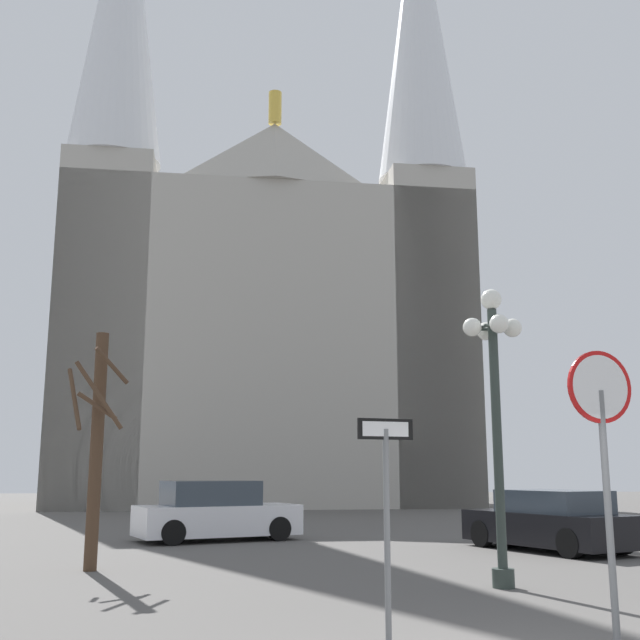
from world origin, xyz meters
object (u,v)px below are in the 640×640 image
at_px(parked_car_far_black, 549,522).
at_px(one_way_arrow_sign, 386,498).
at_px(cathedral, 267,298).
at_px(street_lamp, 495,391).
at_px(bare_tree, 96,442).
at_px(stop_sign, 603,434).
at_px(parked_car_near_white, 215,513).

bearing_deg(parked_car_far_black, one_way_arrow_sign, -120.96).
bearing_deg(cathedral, street_lamp, -84.07).
bearing_deg(cathedral, one_way_arrow_sign, -89.12).
height_order(cathedral, bare_tree, cathedral).
bearing_deg(stop_sign, parked_car_far_black, 71.85).
xyz_separation_m(bare_tree, parked_car_near_white, (2.11, 6.19, -1.66)).
xyz_separation_m(stop_sign, street_lamp, (0.21, 4.30, 0.92)).
xyz_separation_m(stop_sign, parked_car_far_black, (3.22, 9.82, -1.60)).
relative_size(cathedral, stop_sign, 11.74).
distance_m(cathedral, street_lamp, 31.17).
xyz_separation_m(cathedral, bare_tree, (-3.97, -27.12, -9.03)).
bearing_deg(bare_tree, cathedral, 81.67).
bearing_deg(parked_car_far_black, parked_car_near_white, 156.60).
relative_size(stop_sign, street_lamp, 0.65).
bearing_deg(stop_sign, bare_tree, 134.12).
bearing_deg(street_lamp, one_way_arrow_sign, -124.15).
distance_m(one_way_arrow_sign, street_lamp, 4.89).
bearing_deg(street_lamp, parked_car_near_white, 118.94).
relative_size(cathedral, street_lamp, 7.60).
relative_size(cathedral, bare_tree, 8.27).
height_order(bare_tree, parked_car_near_white, bare_tree).
bearing_deg(cathedral, bare_tree, -98.33).
relative_size(one_way_arrow_sign, parked_car_near_white, 0.53).
height_order(bare_tree, parked_car_far_black, bare_tree).
relative_size(stop_sign, parked_car_far_black, 0.70).
relative_size(stop_sign, one_way_arrow_sign, 1.31).
bearing_deg(bare_tree, street_lamp, -21.47).
height_order(one_way_arrow_sign, bare_tree, bare_tree).
height_order(stop_sign, bare_tree, bare_tree).
relative_size(stop_sign, parked_car_near_white, 0.69).
xyz_separation_m(stop_sign, bare_tree, (-6.87, 7.09, 0.13)).
distance_m(cathedral, stop_sign, 35.53).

